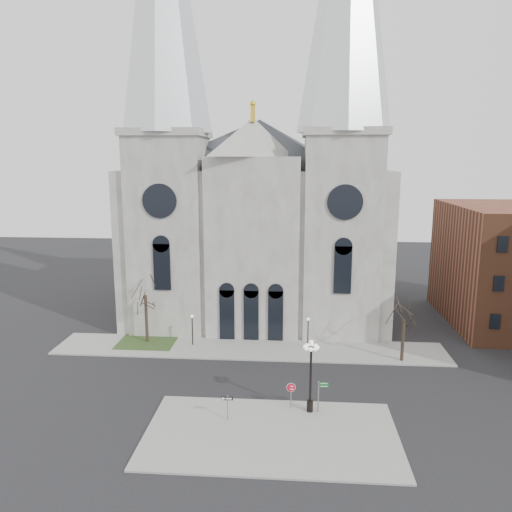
# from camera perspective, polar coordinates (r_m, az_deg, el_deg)

# --- Properties ---
(ground) EXTENTS (160.00, 160.00, 0.00)m
(ground) POSITION_cam_1_polar(r_m,az_deg,el_deg) (42.29, -2.17, -16.14)
(ground) COLOR black
(ground) RESTS_ON ground
(sidewalk_near) EXTENTS (18.00, 10.00, 0.14)m
(sidewalk_near) POSITION_cam_1_polar(r_m,az_deg,el_deg) (37.69, 1.73, -19.70)
(sidewalk_near) COLOR gray
(sidewalk_near) RESTS_ON ground
(sidewalk_far) EXTENTS (40.00, 6.00, 0.14)m
(sidewalk_far) POSITION_cam_1_polar(r_m,az_deg,el_deg) (52.23, -0.78, -10.54)
(sidewalk_far) COLOR gray
(sidewalk_far) RESTS_ON ground
(grass_patch) EXTENTS (6.00, 5.00, 0.18)m
(grass_patch) POSITION_cam_1_polar(r_m,az_deg,el_deg) (55.16, -12.30, -9.58)
(grass_patch) COLOR #2A421C
(grass_patch) RESTS_ON ground
(cathedral) EXTENTS (33.00, 26.66, 54.00)m
(cathedral) POSITION_cam_1_polar(r_m,az_deg,el_deg) (60.33, 0.20, 10.31)
(cathedral) COLOR gray
(cathedral) RESTS_ON ground
(bg_building_brick) EXTENTS (14.00, 18.00, 14.00)m
(bg_building_brick) POSITION_cam_1_polar(r_m,az_deg,el_deg) (65.78, 27.19, -0.93)
(bg_building_brick) COLOR brown
(bg_building_brick) RESTS_ON ground
(tree_left) EXTENTS (3.20, 3.20, 7.50)m
(tree_left) POSITION_cam_1_polar(r_m,az_deg,el_deg) (53.48, -12.55, -4.06)
(tree_left) COLOR black
(tree_left) RESTS_ON ground
(tree_right) EXTENTS (3.20, 3.20, 6.00)m
(tree_right) POSITION_cam_1_polar(r_m,az_deg,el_deg) (49.80, 16.57, -6.75)
(tree_right) COLOR black
(tree_right) RESTS_ON ground
(ped_lamp_left) EXTENTS (0.32, 0.32, 3.26)m
(ped_lamp_left) POSITION_cam_1_polar(r_m,az_deg,el_deg) (52.75, -7.30, -7.79)
(ped_lamp_left) COLOR black
(ped_lamp_left) RESTS_ON sidewalk_far
(ped_lamp_right) EXTENTS (0.32, 0.32, 3.26)m
(ped_lamp_right) POSITION_cam_1_polar(r_m,az_deg,el_deg) (51.74, 5.97, -8.14)
(ped_lamp_right) COLOR black
(ped_lamp_right) RESTS_ON sidewalk_far
(stop_sign) EXTENTS (0.73, 0.27, 2.12)m
(stop_sign) POSITION_cam_1_polar(r_m,az_deg,el_deg) (40.23, 4.03, -15.00)
(stop_sign) COLOR slate
(stop_sign) RESTS_ON sidewalk_near
(globe_lamp) EXTENTS (1.37, 1.37, 5.82)m
(globe_lamp) POSITION_cam_1_polar(r_m,az_deg,el_deg) (39.00, 6.28, -12.49)
(globe_lamp) COLOR black
(globe_lamp) RESTS_ON sidewalk_near
(one_way_sign) EXTENTS (0.85, 0.09, 1.94)m
(one_way_sign) POSITION_cam_1_polar(r_m,az_deg,el_deg) (38.74, -3.27, -16.42)
(one_way_sign) COLOR slate
(one_way_sign) RESTS_ON sidewalk_near
(street_name_sign) EXTENTS (0.80, 0.10, 2.49)m
(street_name_sign) POSITION_cam_1_polar(r_m,az_deg,el_deg) (40.02, 7.28, -15.35)
(street_name_sign) COLOR slate
(street_name_sign) RESTS_ON sidewalk_near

